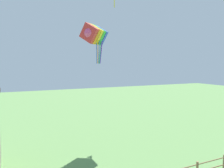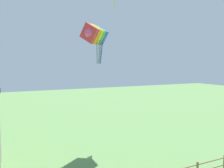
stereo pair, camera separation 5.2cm
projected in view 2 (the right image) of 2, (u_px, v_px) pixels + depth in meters
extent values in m
cylinder|color=olive|center=(224.00, 164.00, 13.93)|extent=(0.14, 0.14, 1.19)
ellipsoid|color=#E54C8C|center=(94.00, 34.00, 19.86)|extent=(3.10, 2.97, 1.87)
cube|color=red|center=(89.00, 33.00, 19.12)|extent=(1.41, 1.74, 1.90)
cube|color=orange|center=(92.00, 34.00, 19.49)|extent=(1.41, 1.74, 1.90)
cube|color=yellow|center=(94.00, 34.00, 19.86)|extent=(1.41, 1.74, 1.90)
cube|color=green|center=(97.00, 35.00, 20.23)|extent=(1.41, 1.74, 1.90)
cube|color=blue|center=(99.00, 35.00, 20.60)|extent=(1.41, 1.74, 1.90)
cylinder|color=blue|center=(97.00, 52.00, 19.87)|extent=(0.19, 0.33, 2.04)
cylinder|color=orange|center=(98.00, 52.00, 19.93)|extent=(0.14, 0.34, 2.04)
cylinder|color=blue|center=(99.00, 52.00, 19.99)|extent=(0.08, 0.34, 2.04)
cylinder|color=green|center=(100.00, 52.00, 20.06)|extent=(0.08, 0.34, 2.04)
cylinder|color=blue|center=(101.00, 53.00, 20.12)|extent=(0.14, 0.34, 2.04)
cylinder|color=purple|center=(102.00, 53.00, 20.18)|extent=(0.19, 0.33, 2.04)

